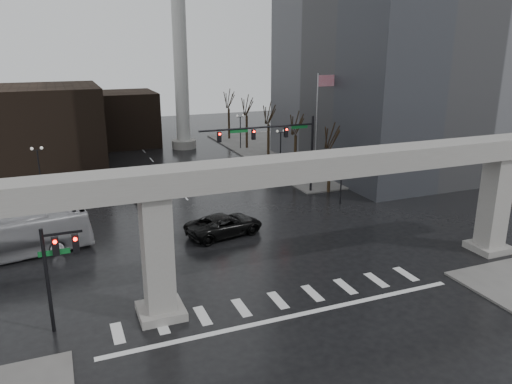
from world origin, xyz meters
TOP-DOWN VIEW (x-y plane):
  - ground at (0.00, 0.00)m, footprint 160.00×160.00m
  - sidewalk_ne at (26.00, 36.00)m, footprint 28.00×36.00m
  - elevated_guideway at (1.26, 0.00)m, footprint 48.00×2.60m
  - building_far_left at (-14.00, 42.00)m, footprint 16.00×14.00m
  - building_far_mid at (-2.00, 52.00)m, footprint 10.00×10.00m
  - smokestack at (6.00, 46.00)m, footprint 3.60×3.60m
  - signal_mast_arm at (8.99, 18.80)m, footprint 12.12×0.43m
  - signal_left_pole at (-12.25, 0.50)m, footprint 2.30×0.30m
  - flagpole_assembly at (15.29, 22.00)m, footprint 2.06×0.12m
  - lamp_right_0 at (13.50, 14.00)m, footprint 1.22×0.32m
  - lamp_right_1 at (13.50, 28.00)m, footprint 1.22×0.32m
  - lamp_right_2 at (13.50, 42.00)m, footprint 1.22×0.32m
  - lamp_left_0 at (-13.50, 14.00)m, footprint 1.22×0.32m
  - lamp_left_1 at (-13.50, 28.00)m, footprint 1.22×0.32m
  - lamp_left_2 at (-13.50, 42.00)m, footprint 1.22×0.32m
  - tree_right_0 at (14.53, 18.02)m, footprint 1.09×1.58m
  - tree_right_1 at (14.53, 26.02)m, footprint 1.09×1.61m
  - tree_right_2 at (14.53, 34.02)m, footprint 1.10×1.63m
  - tree_right_3 at (14.53, 42.02)m, footprint 1.11×1.66m
  - tree_right_4 at (14.53, 50.02)m, footprint 1.12×1.69m
  - pickup_truck at (0.42, 10.48)m, footprint 6.88×4.18m
  - city_bus at (-15.59, 12.00)m, footprint 11.85×4.56m
  - far_car at (-4.22, 22.50)m, footprint 1.67×3.86m

SIDE VIEW (x-z plane):
  - ground at x=0.00m, z-range 0.00..0.00m
  - sidewalk_ne at x=26.00m, z-range 0.00..0.15m
  - far_car at x=-4.22m, z-range 0.00..1.30m
  - pickup_truck at x=0.42m, z-range 0.00..1.78m
  - city_bus at x=-15.59m, z-range 0.00..3.22m
  - tree_right_0 at x=14.53m, z-range -0.97..6.54m
  - tree_right_1 at x=14.53m, z-range -0.99..6.69m
  - tree_right_2 at x=14.53m, z-range -1.01..6.84m
  - tree_right_3 at x=14.53m, z-range -1.03..6.99m
  - tree_right_4 at x=14.53m, z-range -1.05..7.14m
  - lamp_right_0 at x=13.50m, z-range 0.92..6.03m
  - lamp_right_1 at x=13.50m, z-range 0.92..6.03m
  - lamp_right_2 at x=13.50m, z-range 0.92..6.03m
  - lamp_left_0 at x=-13.50m, z-range 0.92..6.03m
  - lamp_left_1 at x=-13.50m, z-range 0.92..6.03m
  - lamp_left_2 at x=-13.50m, z-range 0.92..6.03m
  - building_far_mid at x=-2.00m, z-range 0.00..8.00m
  - signal_left_pole at x=-12.25m, z-range 1.07..7.07m
  - building_far_left at x=-14.00m, z-range 0.00..10.00m
  - signal_mast_arm at x=8.99m, z-range 1.83..9.83m
  - elevated_guideway at x=1.26m, z-range 2.53..11.23m
  - flagpole_assembly at x=15.29m, z-range 1.53..13.53m
  - smokestack at x=6.00m, z-range -1.65..28.35m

